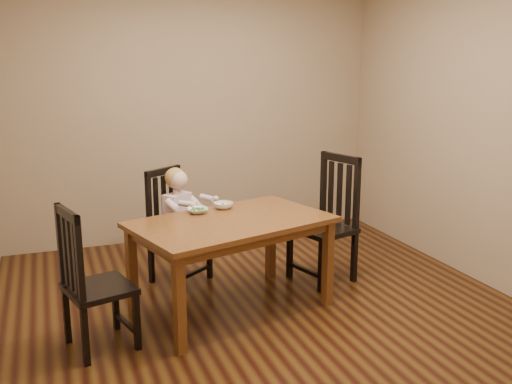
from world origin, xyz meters
name	(u,v)px	position (x,y,z in m)	size (l,w,h in m)	color
room	(261,137)	(0.00, 0.00, 1.35)	(4.01, 4.01, 2.71)	#492C0F
dining_table	(232,230)	(-0.22, 0.04, 0.64)	(1.64, 1.24, 0.73)	#552613
chair_child	(175,228)	(-0.49, 0.81, 0.48)	(0.59, 0.58, 0.99)	black
chair_left	(91,282)	(-1.29, -0.22, 0.48)	(0.51, 0.52, 1.00)	black
chair_right	(327,221)	(0.76, 0.37, 0.53)	(0.57, 0.59, 1.10)	black
toddler	(179,213)	(-0.46, 0.77, 0.61)	(0.31, 0.39, 0.53)	silver
bowl_peas	(198,211)	(-0.42, 0.31, 0.75)	(0.16, 0.16, 0.04)	white
bowl_veg	(223,205)	(-0.18, 0.37, 0.75)	(0.16, 0.16, 0.05)	white
fork	(194,209)	(-0.45, 0.28, 0.77)	(0.09, 0.10, 0.05)	silver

